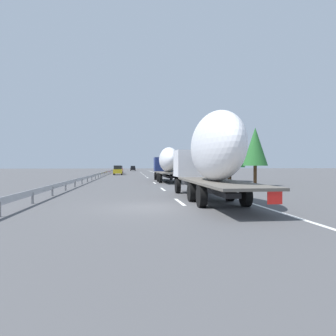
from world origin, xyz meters
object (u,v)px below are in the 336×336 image
at_px(truck_lead, 167,162).
at_px(car_black_suv, 133,168).
at_px(road_sign, 172,164).
at_px(truck_trailing, 210,153).
at_px(car_red_compact, 119,170).
at_px(car_yellow_coupe, 118,170).

height_order(truck_lead, car_black_suv, truck_lead).
bearing_deg(truck_lead, road_sign, -9.33).
height_order(truck_lead, road_sign, truck_lead).
bearing_deg(truck_lead, truck_trailing, 180.00).
bearing_deg(car_red_compact, truck_lead, -169.33).
bearing_deg(car_yellow_coupe, truck_trailing, -171.47).
distance_m(truck_trailing, car_red_compact, 59.90).
bearing_deg(truck_trailing, car_black_suv, 2.41).
bearing_deg(truck_trailing, car_red_compact, 7.05).
height_order(truck_trailing, car_yellow_coupe, truck_trailing).
distance_m(truck_lead, road_sign, 19.13).
relative_size(truck_lead, car_black_suv, 2.91).
xyz_separation_m(truck_lead, car_yellow_coupe, (27.27, 7.15, -1.41)).
bearing_deg(car_yellow_coupe, truck_lead, -165.31).
bearing_deg(car_red_compact, truck_trailing, -172.95).
xyz_separation_m(truck_trailing, road_sign, (39.29, -3.10, -0.54)).
bearing_deg(road_sign, car_yellow_coupe, 50.67).
bearing_deg(car_yellow_coupe, road_sign, -129.33).
bearing_deg(road_sign, car_red_compact, 27.44).
xyz_separation_m(car_yellow_coupe, car_black_suv, (41.54, -3.40, -0.07)).
xyz_separation_m(car_black_suv, road_sign, (-49.94, -6.85, 1.26)).
bearing_deg(car_black_suv, car_red_compact, 173.13).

